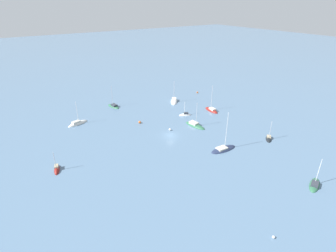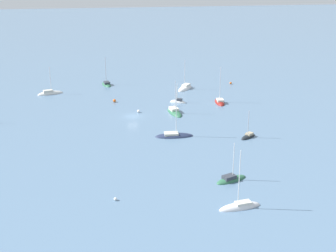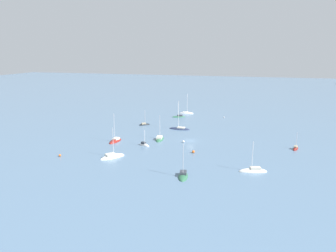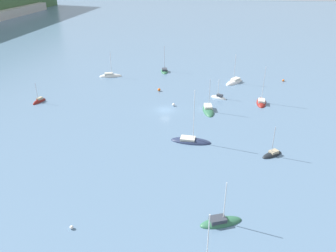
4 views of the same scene
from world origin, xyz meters
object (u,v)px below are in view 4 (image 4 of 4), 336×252
at_px(sailboat_7, 191,141).
at_px(sailboat_0, 234,82).
at_px(sailboat_8, 261,103).
at_px(mooring_buoy_2, 174,105).
at_px(sailboat_10, 111,76).
at_px(mooring_buoy_1, 283,80).
at_px(sailboat_1, 219,98).
at_px(sailboat_5, 164,71).
at_px(sailboat_9, 221,222).
at_px(mooring_buoy_3, 159,90).
at_px(mooring_buoy_0, 72,227).
at_px(sailboat_4, 272,155).
at_px(sailboat_3, 208,110).
at_px(sailboat_2, 39,102).

bearing_deg(sailboat_7, sailboat_0, 78.52).
relative_size(sailboat_8, mooring_buoy_2, 14.33).
xyz_separation_m(sailboat_10, mooring_buoy_1, (3.09, -56.69, 0.26)).
distance_m(sailboat_1, sailboat_5, 30.10).
bearing_deg(sailboat_7, sailboat_9, -72.00).
distance_m(sailboat_8, mooring_buoy_3, 29.59).
height_order(sailboat_1, sailboat_5, sailboat_5).
bearing_deg(mooring_buoy_0, sailboat_4, -51.45).
distance_m(sailboat_3, sailboat_8, 15.82).
xyz_separation_m(sailboat_3, sailboat_4, (-20.35, -13.29, -0.02)).
relative_size(sailboat_5, mooring_buoy_3, 11.04).
height_order(sailboat_3, sailboat_8, sailboat_8).
bearing_deg(sailboat_3, sailboat_10, -134.65).
distance_m(sailboat_0, mooring_buoy_1, 16.08).
distance_m(sailboat_1, sailboat_3, 9.48).
bearing_deg(sailboat_0, sailboat_7, 21.12).
xyz_separation_m(sailboat_1, sailboat_5, (23.29, 19.07, 0.01)).
xyz_separation_m(sailboat_1, sailboat_8, (-1.97, -11.53, -0.01)).
relative_size(sailboat_5, mooring_buoy_2, 12.51).
bearing_deg(sailboat_4, sailboat_9, 25.36).
bearing_deg(sailboat_3, sailboat_8, 107.74).
bearing_deg(mooring_buoy_2, mooring_buoy_3, 28.21).
distance_m(sailboat_3, sailboat_9, 41.06).
bearing_deg(sailboat_9, sailboat_8, 55.14).
distance_m(sailboat_1, mooring_buoy_2, 13.94).
height_order(sailboat_5, sailboat_10, sailboat_5).
bearing_deg(sailboat_2, mooring_buoy_2, 109.23).
height_order(sailboat_0, sailboat_1, sailboat_0).
bearing_deg(sailboat_3, mooring_buoy_3, -138.84).
bearing_deg(sailboat_3, sailboat_7, -19.50).
xyz_separation_m(sailboat_2, sailboat_9, (-40.15, -49.35, 0.01)).
xyz_separation_m(sailboat_8, mooring_buoy_2, (-5.37, 23.38, 0.28)).
bearing_deg(mooring_buoy_0, sailboat_3, -21.58).
relative_size(sailboat_2, sailboat_3, 0.68).
bearing_deg(mooring_buoy_1, sailboat_10, 93.12).
distance_m(sailboat_0, mooring_buoy_0, 73.25).
distance_m(sailboat_0, sailboat_10, 41.00).
height_order(sailboat_7, mooring_buoy_3, sailboat_7).
relative_size(sailboat_2, mooring_buoy_0, 11.93).
distance_m(mooring_buoy_0, mooring_buoy_2, 47.74).
height_order(sailboat_4, sailboat_5, sailboat_5).
height_order(sailboat_0, mooring_buoy_0, sailboat_0).
relative_size(sailboat_8, mooring_buoy_3, 12.65).
bearing_deg(mooring_buoy_1, sailboat_3, 139.44).
distance_m(sailboat_7, sailboat_8, 29.75).
bearing_deg(sailboat_9, sailboat_10, 97.44).
xyz_separation_m(sailboat_10, mooring_buoy_3, (-11.49, -18.54, 0.33)).
distance_m(sailboat_2, sailboat_7, 46.00).
height_order(sailboat_4, mooring_buoy_2, sailboat_4).
relative_size(sailboat_3, sailboat_7, 0.77).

